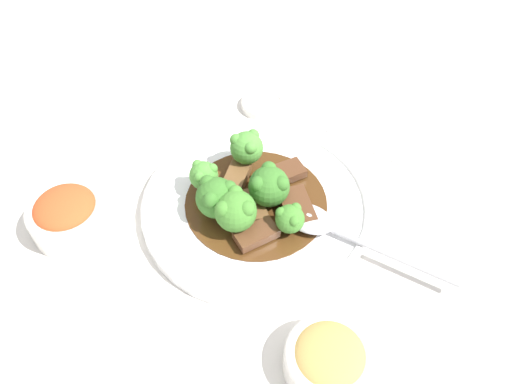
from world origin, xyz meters
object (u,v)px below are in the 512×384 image
Objects in this scene: broccoli_floret_5 at (247,147)px; side_bowl_appetizer at (329,359)px; broccoli_floret_0 at (235,210)px; serving_spoon at (322,225)px; side_bowl_kimchi at (68,215)px; sauce_dish at (262,104)px; beef_strip_0 at (297,207)px; beef_strip_4 at (256,234)px; beef_strip_2 at (246,205)px; beef_strip_3 at (235,180)px; beef_strip_1 at (282,174)px; broccoli_floret_3 at (269,186)px; broccoli_floret_2 at (290,218)px; broccoli_floret_1 at (204,175)px; broccoli_floret_4 at (216,197)px; main_plate at (256,204)px.

broccoli_floret_5 is 0.29m from side_bowl_appetizer.
serving_spoon is at bearing 27.98° from broccoli_floret_0.
side_bowl_kimchi is (-0.28, -0.14, 0.00)m from serving_spoon.
side_bowl_kimchi is 1.43× the size of sauce_dish.
beef_strip_4 is at bearing -112.00° from beef_strip_0.
beef_strip_3 reaches higher than beef_strip_2.
side_bowl_kimchi is at bearing -157.60° from beef_strip_4.
broccoli_floret_0 reaches higher than serving_spoon.
beef_strip_4 is at bearing -79.90° from beef_strip_1.
serving_spoon is 3.25× the size of sauce_dish.
side_bowl_kimchi is (-0.19, -0.09, -0.02)m from broccoli_floret_0.
broccoli_floret_3 is (0.00, -0.05, 0.02)m from beef_strip_1.
broccoli_floret_1 is at bearing 177.26° from broccoli_floret_2.
beef_strip_3 is 0.09m from beef_strip_4.
beef_strip_4 is at bearing -141.02° from serving_spoon.
beef_strip_1 is 0.10m from beef_strip_4.
beef_strip_0 is 1.00× the size of beef_strip_1.
broccoli_floret_3 is (0.02, 0.02, 0.02)m from beef_strip_2.
broccoli_floret_1 is 0.27m from side_bowl_appetizer.
broccoli_floret_2 is 0.59× the size of sauce_dish.
beef_strip_1 is 0.06m from broccoli_floret_5.
sauce_dish is at bearing 104.97° from broccoli_floret_4.
side_bowl_appetizer is (0.07, -0.15, -0.00)m from serving_spoon.
side_bowl_appetizer is at bearing -37.44° from beef_strip_2.
side_bowl_appetizer is at bearing -52.14° from beef_strip_1.
beef_strip_3 is 1.04× the size of sauce_dish.
broccoli_floret_1 is 0.21m from sauce_dish.
beef_strip_3 is at bearing 136.89° from beef_strip_4.
beef_strip_4 is 1.49× the size of broccoli_floret_2.
broccoli_floret_5 reaches higher than sauce_dish.
beef_strip_3 is at bearing 164.87° from main_plate.
beef_strip_2 is 0.07m from broccoli_floret_1.
sauce_dish is at bearing 125.91° from broccoli_floret_2.
side_bowl_kimchi is at bearing -127.75° from broccoli_floret_5.
broccoli_floret_1 is 0.81× the size of broccoli_floret_5.
beef_strip_4 is (0.03, -0.05, 0.01)m from main_plate.
broccoli_floret_3 is at bearing -175.64° from beef_strip_0.
beef_strip_0 is 1.01× the size of sauce_dish.
side_bowl_kimchi is at bearing -153.36° from serving_spoon.
serving_spoon is 2.39× the size of side_bowl_appetizer.
beef_strip_0 is 0.28m from side_bowl_kimchi.
beef_strip_0 is 1.72× the size of broccoli_floret_2.
broccoli_floret_3 is at bearing 175.22° from serving_spoon.
broccoli_floret_3 reaches higher than beef_strip_0.
broccoli_floret_3 reaches higher than broccoli_floret_1.
broccoli_floret_0 is (0.04, -0.06, 0.02)m from beef_strip_3.
side_bowl_kimchi reaches higher than beef_strip_2.
broccoli_floret_4 reaches higher than side_bowl_appetizer.
main_plate is 4.24× the size of beef_strip_3.
beef_strip_1 is 1.53× the size of broccoli_floret_1.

